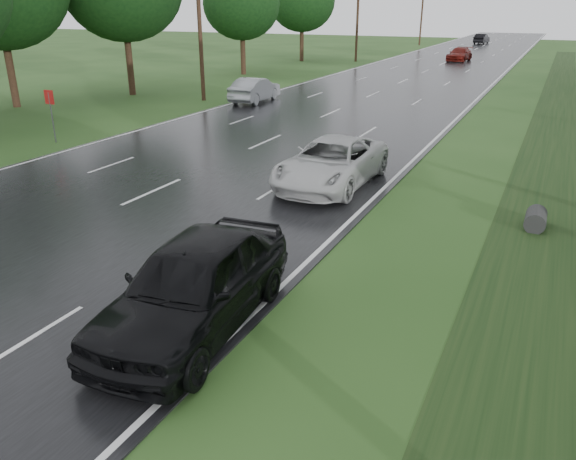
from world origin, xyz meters
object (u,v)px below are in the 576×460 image
at_px(road_sign, 50,105).
at_px(dark_sedan, 194,284).
at_px(silver_sedan, 255,90).
at_px(white_pickup, 331,163).

height_order(road_sign, dark_sedan, road_sign).
height_order(road_sign, silver_sedan, road_sign).
relative_size(road_sign, dark_sedan, 0.44).
relative_size(dark_sedan, silver_sedan, 1.15).
bearing_deg(road_sign, white_pickup, -3.30).
height_order(white_pickup, dark_sedan, dark_sedan).
distance_m(white_pickup, dark_sedan, 9.59).
distance_m(road_sign, dark_sedan, 17.81).
bearing_deg(road_sign, silver_sedan, 78.86).
xyz_separation_m(road_sign, white_pickup, (13.50, -0.78, -0.83)).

